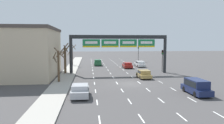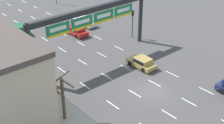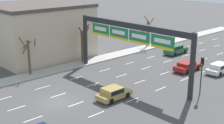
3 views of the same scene
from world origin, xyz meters
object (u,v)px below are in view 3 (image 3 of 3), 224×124
object	(u,v)px
car_green	(176,49)
car_white	(220,68)
car_red	(187,66)
tree_bare_second	(29,54)
traffic_light_near_gantry	(202,69)
tree_bare_closest	(147,31)
tree_bare_third	(83,43)
car_gold	(113,93)
sign_gantry	(130,36)

from	to	relation	value
car_green	car_white	xyz separation A→B (m)	(10.13, -4.00, -0.06)
car_red	car_white	world-z (taller)	car_white
car_white	tree_bare_second	bearing A→B (deg)	-131.02
traffic_light_near_gantry	tree_bare_closest	size ratio (longest dim) A/B	0.78
car_green	traffic_light_near_gantry	world-z (taller)	traffic_light_near_gantry
car_green	tree_bare_third	xyz separation A→B (m)	(-6.68, -14.36, 2.17)
car_green	tree_bare_closest	bearing A→B (deg)	177.60
car_green	car_gold	world-z (taller)	car_green
car_red	tree_bare_third	bearing A→B (deg)	-149.24
tree_bare_closest	tree_bare_third	xyz separation A→B (m)	(-0.17, -14.64, 0.03)
car_white	tree_bare_closest	size ratio (longest dim) A/B	0.84
car_gold	traffic_light_near_gantry	distance (m)	10.04
sign_gantry	car_white	bearing A→B (deg)	58.37
car_red	car_white	bearing A→B (deg)	34.86
traffic_light_near_gantry	tree_bare_closest	distance (m)	23.33
car_gold	car_red	xyz separation A→B (m)	(-0.24, 14.35, -0.03)
car_red	tree_bare_third	distance (m)	15.61
tree_bare_closest	car_white	bearing A→B (deg)	-14.42
tree_bare_second	tree_bare_third	distance (m)	8.98
traffic_light_near_gantry	tree_bare_closest	world-z (taller)	tree_bare_closest
tree_bare_third	car_gold	bearing A→B (deg)	-25.49
sign_gantry	car_green	xyz separation A→B (m)	(-3.49, 14.78, -4.88)
traffic_light_near_gantry	tree_bare_third	world-z (taller)	tree_bare_third
car_green	sign_gantry	bearing A→B (deg)	-76.71
tree_bare_second	car_green	bearing A→B (deg)	73.99
car_white	tree_bare_second	xyz separation A→B (m)	(-16.82, -19.34, 2.12)
tree_bare_third	traffic_light_near_gantry	bearing A→B (deg)	4.04
car_red	traffic_light_near_gantry	xyz separation A→B (m)	(6.07, -6.54, 2.45)
car_green	traffic_light_near_gantry	bearing A→B (deg)	-45.74
traffic_light_near_gantry	tree_bare_second	distance (m)	21.96
car_green	tree_bare_third	world-z (taller)	tree_bare_third
traffic_light_near_gantry	tree_bare_closest	xyz separation A→B (m)	(-19.18, 13.27, -0.22)
tree_bare_closest	car_green	bearing A→B (deg)	-2.40
car_green	car_red	bearing A→B (deg)	-44.41
car_white	sign_gantry	bearing A→B (deg)	-121.63
car_gold	tree_bare_closest	world-z (taller)	tree_bare_closest
car_white	traffic_light_near_gantry	size ratio (longest dim) A/B	1.07
car_green	tree_bare_closest	world-z (taller)	tree_bare_closest
sign_gantry	tree_bare_third	size ratio (longest dim) A/B	3.28
car_red	tree_bare_closest	world-z (taller)	tree_bare_closest
car_gold	tree_bare_second	bearing A→B (deg)	-169.39
car_red	tree_bare_second	world-z (taller)	tree_bare_second
sign_gantry	tree_bare_third	xyz separation A→B (m)	(-10.17, 0.41, -2.71)
traffic_light_near_gantry	tree_bare_third	size ratio (longest dim) A/B	0.77
tree_bare_third	car_green	bearing A→B (deg)	65.06
car_gold	sign_gantry	bearing A→B (deg)	119.03
tree_bare_second	tree_bare_third	size ratio (longest dim) A/B	0.90
car_white	traffic_light_near_gantry	world-z (taller)	traffic_light_near_gantry
sign_gantry	tree_bare_closest	world-z (taller)	sign_gantry
car_green	tree_bare_third	distance (m)	15.99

